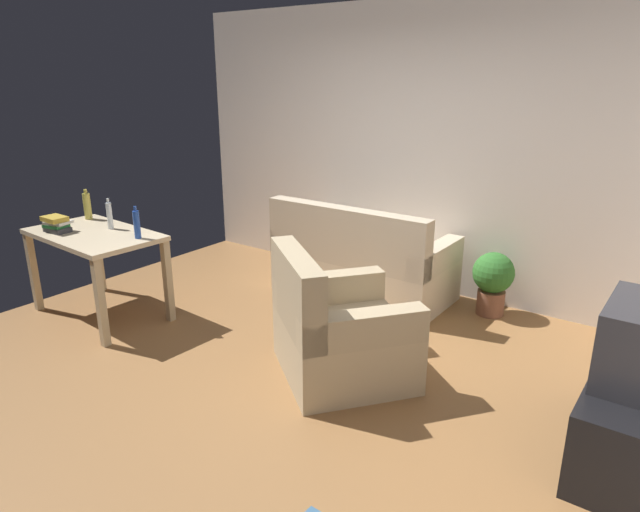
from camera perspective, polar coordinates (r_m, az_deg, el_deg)
ground_plane at (r=4.14m, az=-5.30°, el=-11.58°), size 5.20×4.40×0.02m
wall_rear at (r=5.48m, az=9.80°, el=10.71°), size 5.20×0.10×2.70m
couch at (r=5.29m, az=4.20°, el=-0.95°), size 1.64×0.84×0.92m
tv_stand at (r=3.59m, az=29.25°, el=-14.49°), size 0.44×1.10×0.48m
desk at (r=5.12m, az=-22.13°, el=1.09°), size 1.24×0.77×0.76m
potted_plant at (r=5.09m, az=17.34°, el=-2.28°), size 0.36×0.36×0.57m
armchair at (r=3.91m, az=1.72°, el=-7.85°), size 1.23×1.22×0.92m
bottle_squat at (r=5.56m, az=-22.81°, el=4.78°), size 0.07×0.07×0.28m
bottle_clear at (r=5.13m, az=-20.82°, el=3.93°), size 0.05×0.05×0.27m
bottle_blue at (r=4.75m, az=-18.32°, el=3.12°), size 0.05×0.05×0.27m
book_stack at (r=5.22m, az=-25.47°, el=2.98°), size 0.24×0.20×0.13m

